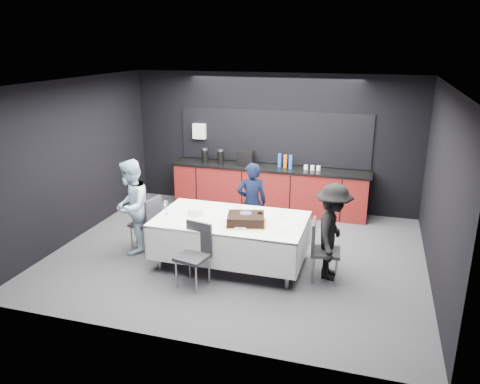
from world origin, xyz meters
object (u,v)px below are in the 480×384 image
(chair_near, at_px, (195,250))
(person_center, at_px, (252,203))
(plate_stack, at_px, (195,212))
(champagne_flute, at_px, (166,205))
(chair_right, at_px, (321,246))
(party_table, at_px, (231,226))
(chair_left, at_px, (149,220))
(person_right, at_px, (333,232))
(cake_assembly, at_px, (246,219))
(person_left, at_px, (131,207))

(chair_near, height_order, person_center, person_center)
(plate_stack, distance_m, champagne_flute, 0.48)
(chair_right, bearing_deg, party_table, 175.73)
(person_center, bearing_deg, champagne_flute, 22.56)
(chair_left, distance_m, person_right, 3.06)
(plate_stack, xyz_separation_m, champagne_flute, (-0.45, -0.11, 0.11))
(cake_assembly, bearing_deg, party_table, 151.96)
(plate_stack, height_order, person_right, person_right)
(chair_left, bearing_deg, person_right, -2.14)
(person_center, height_order, person_left, person_left)
(party_table, distance_m, chair_left, 1.50)
(person_center, bearing_deg, person_right, 126.23)
(person_center, xyz_separation_m, person_right, (1.48, -0.94, 0.01))
(chair_left, relative_size, person_left, 0.59)
(person_right, bearing_deg, person_left, 92.20)
(chair_near, relative_size, person_right, 0.63)
(cake_assembly, distance_m, chair_right, 1.17)
(chair_near, xyz_separation_m, person_left, (-1.43, 0.75, 0.25))
(party_table, xyz_separation_m, chair_near, (-0.30, -0.74, -0.11))
(cake_assembly, relative_size, champagne_flute, 3.05)
(chair_right, height_order, chair_near, same)
(cake_assembly, height_order, person_center, person_center)
(chair_right, bearing_deg, plate_stack, 177.32)
(cake_assembly, relative_size, person_right, 0.47)
(person_right, bearing_deg, chair_right, 132.64)
(party_table, relative_size, chair_near, 2.51)
(cake_assembly, xyz_separation_m, person_left, (-2.01, 0.16, -0.06))
(party_table, bearing_deg, plate_stack, -178.81)
(chair_left, bearing_deg, cake_assembly, -9.23)
(plate_stack, relative_size, person_center, 0.17)
(person_center, bearing_deg, chair_left, 6.15)
(chair_right, height_order, person_left, person_left)
(person_right, bearing_deg, chair_left, 89.80)
(person_left, bearing_deg, plate_stack, 78.10)
(person_left, xyz_separation_m, person_right, (3.29, 0.02, -0.06))
(plate_stack, distance_m, person_center, 1.18)
(cake_assembly, height_order, champagne_flute, champagne_flute)
(party_table, xyz_separation_m, cake_assembly, (0.29, -0.15, 0.21))
(chair_right, distance_m, chair_near, 1.83)
(plate_stack, relative_size, champagne_flute, 1.06)
(cake_assembly, relative_size, person_left, 0.43)
(chair_left, xyz_separation_m, person_left, (-0.23, -0.13, 0.25))
(chair_near, bearing_deg, chair_left, 143.64)
(chair_near, xyz_separation_m, person_right, (1.86, 0.76, 0.19))
(chair_left, height_order, person_left, person_left)
(champagne_flute, bearing_deg, party_table, 6.51)
(person_left, height_order, person_right, person_left)
(champagne_flute, height_order, chair_near, champagne_flute)
(chair_near, bearing_deg, person_left, 152.28)
(chair_left, distance_m, person_center, 1.78)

